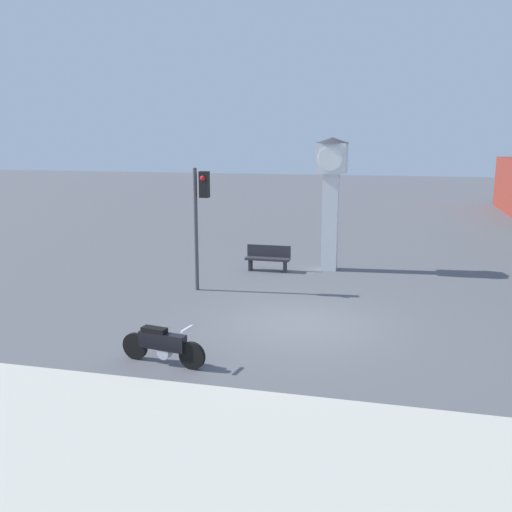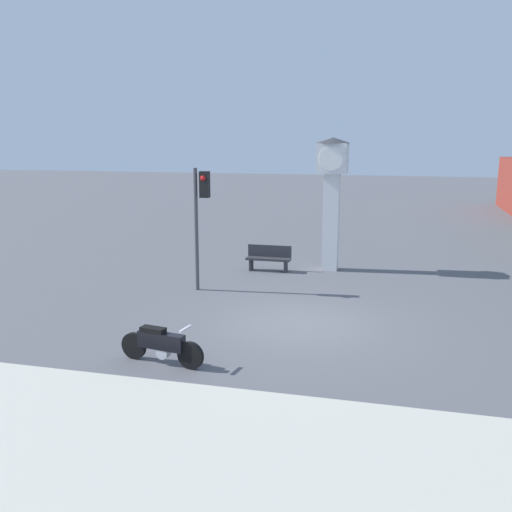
{
  "view_description": "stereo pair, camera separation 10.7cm",
  "coord_description": "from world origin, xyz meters",
  "px_view_note": "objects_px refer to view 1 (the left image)",
  "views": [
    {
      "loc": [
        2.26,
        -13.98,
        4.74
      ],
      "look_at": [
        -1.58,
        1.67,
        1.38
      ],
      "focal_mm": 40.0,
      "sensor_mm": 36.0,
      "label": 1
    },
    {
      "loc": [
        2.36,
        -13.95,
        4.74
      ],
      "look_at": [
        -1.58,
        1.67,
        1.38
      ],
      "focal_mm": 40.0,
      "sensor_mm": 36.0,
      "label": 2
    }
  ],
  "objects_px": {
    "motorcycle": "(162,345)",
    "bench": "(268,257)",
    "traffic_light": "(200,207)",
    "clock_tower": "(331,183)"
  },
  "relations": [
    {
      "from": "clock_tower",
      "to": "traffic_light",
      "type": "relative_size",
      "value": 1.24
    },
    {
      "from": "motorcycle",
      "to": "clock_tower",
      "type": "relative_size",
      "value": 0.42
    },
    {
      "from": "traffic_light",
      "to": "bench",
      "type": "distance_m",
      "value": 4.06
    },
    {
      "from": "clock_tower",
      "to": "traffic_light",
      "type": "bearing_deg",
      "value": -132.93
    },
    {
      "from": "motorcycle",
      "to": "bench",
      "type": "relative_size",
      "value": 1.24
    },
    {
      "from": "clock_tower",
      "to": "traffic_light",
      "type": "xyz_separation_m",
      "value": [
        -3.57,
        -3.84,
        -0.5
      ]
    },
    {
      "from": "motorcycle",
      "to": "bench",
      "type": "height_order",
      "value": "bench"
    },
    {
      "from": "motorcycle",
      "to": "bench",
      "type": "distance_m",
      "value": 9.0
    },
    {
      "from": "traffic_light",
      "to": "bench",
      "type": "xyz_separation_m",
      "value": [
        1.45,
        3.12,
        -2.16
      ]
    },
    {
      "from": "clock_tower",
      "to": "traffic_light",
      "type": "height_order",
      "value": "clock_tower"
    }
  ]
}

